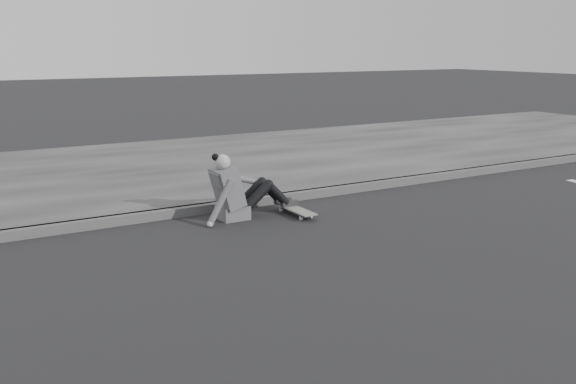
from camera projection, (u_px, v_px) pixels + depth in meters
name	position (u px, v px, depth m)	size (l,w,h in m)	color
ground	(458.00, 238.00, 7.51)	(80.00, 80.00, 0.00)	black
curb	(334.00, 191.00, 9.66)	(24.00, 0.16, 0.12)	#454545
sidewalk	(244.00, 160.00, 12.20)	(24.00, 6.00, 0.12)	#383838
skateboard	(296.00, 210.00, 8.50)	(0.20, 0.78, 0.09)	#A9A9A3
seated_woman	(237.00, 191.00, 8.28)	(1.38, 0.46, 0.88)	#515153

